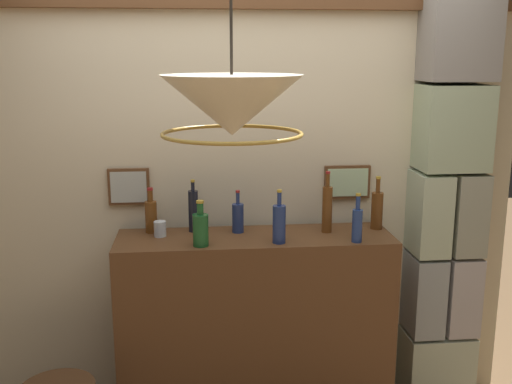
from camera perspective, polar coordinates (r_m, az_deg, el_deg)
The scene contains 13 objects.
panelled_rear_partition at distance 3.41m, azimuth -0.57°, elevation -0.09°, with size 3.03×0.15×2.44m.
stone_pillar at distance 3.58m, azimuth 17.33°, elevation -1.94°, with size 0.39×0.33×2.37m.
bar_shelf_unit at distance 3.39m, azimuth -0.09°, elevation -13.32°, with size 1.46×0.41×1.13m, color brown.
liquor_bottle_whiskey at distance 3.11m, azimuth 9.52°, elevation -2.96°, with size 0.05×0.05×0.25m.
liquor_bottle_vodka at distance 3.28m, azimuth -9.86°, elevation -2.18°, with size 0.06×0.06×0.24m.
liquor_bottle_vermouth at distance 3.05m, azimuth 2.20°, elevation -2.95°, with size 0.07×0.07×0.28m.
liquor_bottle_sherry at distance 3.26m, azimuth -5.92°, elevation -1.72°, with size 0.05×0.05×0.28m.
liquor_bottle_amaro at distance 3.24m, azimuth -1.72°, elevation -2.39°, with size 0.06×0.06×0.23m.
liquor_bottle_port at distance 3.25m, azimuth 6.72°, elevation -1.54°, with size 0.05×0.05×0.33m.
liquor_bottle_rye at distance 3.02m, azimuth -5.24°, elevation -3.45°, with size 0.08×0.08×0.23m.
liquor_bottle_scotch at distance 3.36m, azimuth 11.33°, elevation -1.61°, with size 0.06×0.06×0.29m.
glass_tumbler_rocks at distance 3.21m, azimuth -9.03°, elevation -3.45°, with size 0.06×0.06×0.08m.
pendant_lamp at distance 2.42m, azimuth -2.29°, elevation 8.00°, with size 0.57×0.57×0.58m.
Camera 1 is at (-0.30, -2.22, 2.06)m, focal length 42.45 mm.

